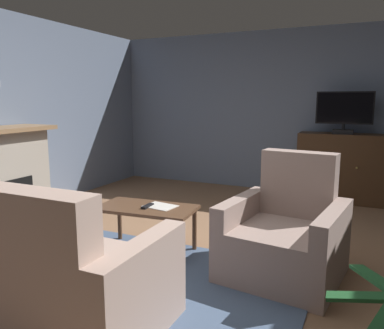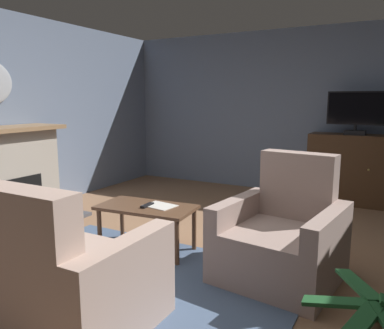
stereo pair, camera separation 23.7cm
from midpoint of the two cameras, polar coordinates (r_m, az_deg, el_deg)
name	(u,v)px [view 2 (the right image)]	position (r m, az deg, el deg)	size (l,w,h in m)	color
ground_plane	(191,272)	(3.50, 1.89, -15.81)	(6.27, 7.27, 0.04)	#936B4C
wall_back	(293,112)	(6.37, 15.88, 7.53)	(6.27, 0.10, 2.57)	slate
rug_central	(126,286)	(3.25, -7.63, -17.50)	(2.64, 1.98, 0.01)	slate
fireplace	(4,179)	(4.99, -25.05, -1.97)	(0.91, 1.52, 1.17)	#4C4C51
tv_cabinet	(352,171)	(5.97, 23.86, -0.89)	(1.21, 0.46, 1.00)	black
television	(356,112)	(5.83, 24.39, 7.18)	(0.77, 0.20, 0.60)	black
coffee_table	(147,212)	(3.78, -4.99, -7.04)	(0.98, 0.57, 0.46)	brown
tv_remote	(147,205)	(3.74, -4.89, -6.09)	(0.17, 0.05, 0.02)	black
folded_newspaper	(160,206)	(3.75, -3.00, -6.15)	(0.30, 0.22, 0.01)	silver
sofa_floral	(39,271)	(2.84, -19.50, -14.82)	(1.54, 0.89, 1.00)	#BC9E8E
armchair_beside_cabinet	(282,240)	(3.38, 15.27, -10.76)	(1.02, 1.02, 1.03)	#A3897F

